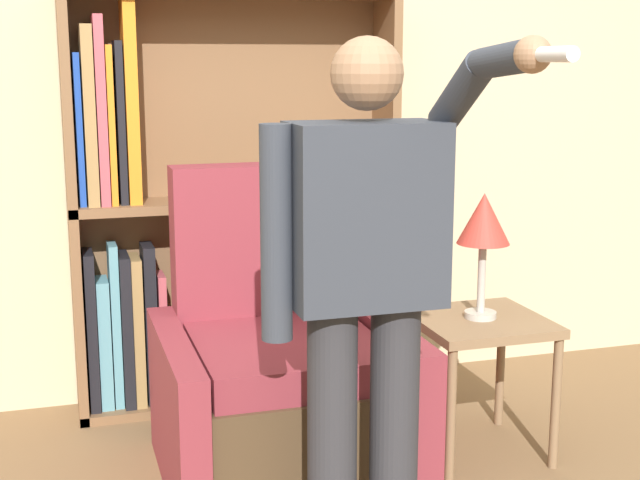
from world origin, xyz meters
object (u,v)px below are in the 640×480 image
Objects in this scene: bookcase at (194,213)px; person_standing at (366,276)px; side_table at (479,338)px; armchair at (280,380)px; table_lamp at (484,225)px.

bookcase reaches higher than person_standing.
person_standing is at bearing -138.06° from side_table.
armchair is 0.91m from person_standing.
bookcase is at bearing 100.18° from person_standing.
armchair is 0.71× the size of person_standing.
armchair is (0.19, -0.77, -0.52)m from bookcase.
side_table is (0.97, -0.85, -0.40)m from bookcase.
bookcase is 3.32× the size of side_table.
armchair is 0.97m from table_lamp.
side_table is (0.78, -0.08, 0.12)m from armchair.
table_lamp is (0.00, -0.00, 0.45)m from side_table.
person_standing is at bearing -138.06° from table_lamp.
person_standing reaches higher than armchair.
armchair reaches higher than table_lamp.
person_standing reaches higher than table_lamp.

